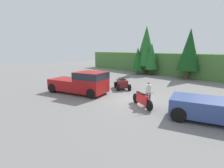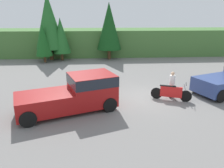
# 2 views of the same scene
# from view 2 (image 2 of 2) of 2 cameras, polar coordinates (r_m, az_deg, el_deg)

# --- Properties ---
(ground_plane) EXTENTS (80.00, 80.00, 0.00)m
(ground_plane) POSITION_cam_2_polar(r_m,az_deg,el_deg) (14.14, 7.87, -3.43)
(ground_plane) COLOR slate
(hillside_backdrop) EXTENTS (44.00, 6.00, 3.18)m
(hillside_backdrop) POSITION_cam_2_polar(r_m,az_deg,el_deg) (29.23, 1.79, 11.02)
(hillside_backdrop) COLOR #477538
(hillside_backdrop) RESTS_ON ground_plane
(tree_left) EXTENTS (1.80, 1.80, 4.09)m
(tree_left) POSITION_cam_2_polar(r_m,az_deg,el_deg) (24.85, -17.53, 10.87)
(tree_left) COLOR brown
(tree_left) RESTS_ON ground_plane
(tree_mid_left) EXTENTS (3.19, 3.19, 7.25)m
(tree_mid_left) POSITION_cam_2_polar(r_m,az_deg,el_deg) (25.93, -16.21, 15.38)
(tree_mid_left) COLOR brown
(tree_mid_left) RESTS_ON ground_plane
(tree_mid_right) EXTENTS (2.07, 2.07, 4.71)m
(tree_mid_right) POSITION_cam_2_polar(r_m,az_deg,el_deg) (25.51, -13.22, 12.21)
(tree_mid_right) COLOR brown
(tree_mid_right) RESTS_ON ground_plane
(tree_right) EXTENTS (2.79, 2.79, 6.35)m
(tree_right) POSITION_cam_2_polar(r_m,az_deg,el_deg) (25.53, -0.78, 14.84)
(tree_right) COLOR brown
(tree_right) RESTS_ON ground_plane
(pickup_truck_red) EXTENTS (5.63, 3.77, 1.95)m
(pickup_truck_red) POSITION_cam_2_polar(r_m,az_deg,el_deg) (12.05, -9.28, -2.16)
(pickup_truck_red) COLOR maroon
(pickup_truck_red) RESTS_ON ground_plane
(dirt_bike) EXTENTS (2.33, 1.06, 1.14)m
(dirt_bike) POSITION_cam_2_polar(r_m,az_deg,el_deg) (13.87, 15.17, -2.21)
(dirt_bike) COLOR black
(dirt_bike) RESTS_ON ground_plane
(quad_atv) EXTENTS (2.43, 2.25, 1.27)m
(quad_atv) POSITION_cam_2_polar(r_m,az_deg,el_deg) (15.79, -4.35, 0.92)
(quad_atv) COLOR black
(quad_atv) RESTS_ON ground_plane
(rider_person) EXTENTS (0.47, 0.47, 1.70)m
(rider_person) POSITION_cam_2_polar(r_m,az_deg,el_deg) (14.16, 15.39, 0.07)
(rider_person) COLOR black
(rider_person) RESTS_ON ground_plane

